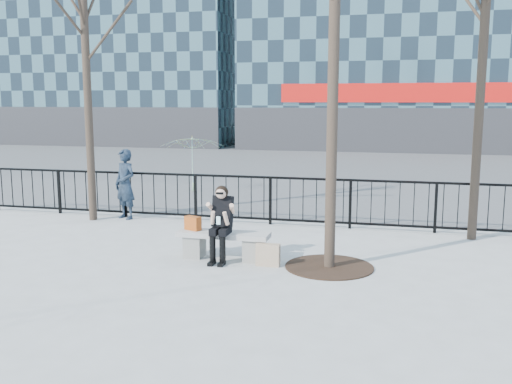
# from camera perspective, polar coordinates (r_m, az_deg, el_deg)

# --- Properties ---
(ground) EXTENTS (120.00, 120.00, 0.00)m
(ground) POSITION_cam_1_polar(r_m,az_deg,el_deg) (10.30, -3.24, -6.66)
(ground) COLOR gray
(ground) RESTS_ON ground
(street_surface) EXTENTS (60.00, 23.00, 0.01)m
(street_surface) POSITION_cam_1_polar(r_m,az_deg,el_deg) (24.80, 6.91, 2.61)
(street_surface) COLOR #474747
(street_surface) RESTS_ON ground
(railing) EXTENTS (14.00, 0.06, 1.10)m
(railing) POSITION_cam_1_polar(r_m,az_deg,el_deg) (13.00, 0.59, -0.81)
(railing) COLOR black
(railing) RESTS_ON ground
(tree_left) EXTENTS (2.80, 2.80, 6.50)m
(tree_left) POSITION_cam_1_polar(r_m,az_deg,el_deg) (13.97, -16.86, 17.24)
(tree_left) COLOR black
(tree_left) RESTS_ON ground
(tree_grate) EXTENTS (1.50, 1.50, 0.02)m
(tree_grate) POSITION_cam_1_polar(r_m,az_deg,el_deg) (9.83, 7.33, -7.42)
(tree_grate) COLOR black
(tree_grate) RESTS_ON ground
(bench_main) EXTENTS (1.65, 0.46, 0.49)m
(bench_main) POSITION_cam_1_polar(r_m,az_deg,el_deg) (10.22, -3.26, -5.04)
(bench_main) COLOR slate
(bench_main) RESTS_ON ground
(seated_woman) EXTENTS (0.50, 0.64, 1.34)m
(seated_woman) POSITION_cam_1_polar(r_m,az_deg,el_deg) (9.99, -3.54, -3.20)
(seated_woman) COLOR black
(seated_woman) RESTS_ON ground
(handbag) EXTENTS (0.33, 0.25, 0.25)m
(handbag) POSITION_cam_1_polar(r_m,az_deg,el_deg) (10.35, -6.33, -3.12)
(handbag) COLOR #A44514
(handbag) RESTS_ON bench_main
(shopping_bag) EXTENTS (0.41, 0.15, 0.39)m
(shopping_bag) POSITION_cam_1_polar(r_m,az_deg,el_deg) (9.80, 1.21, -6.30)
(shopping_bag) COLOR #C9AD8E
(shopping_bag) RESTS_ON ground
(standing_man) EXTENTS (0.72, 0.61, 1.67)m
(standing_man) POSITION_cam_1_polar(r_m,az_deg,el_deg) (13.89, -12.95, 0.77)
(standing_man) COLOR black
(standing_man) RESTS_ON ground
(vendor_umbrella) EXTENTS (2.24, 2.27, 1.74)m
(vendor_umbrella) POSITION_cam_1_polar(r_m,az_deg,el_deg) (17.63, -6.39, 2.81)
(vendor_umbrella) COLOR yellow
(vendor_umbrella) RESTS_ON ground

